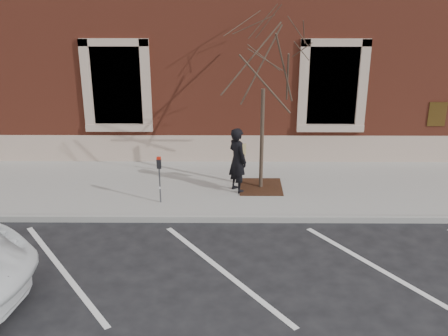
{
  "coord_description": "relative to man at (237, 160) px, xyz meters",
  "views": [
    {
      "loc": [
        0.08,
        -11.8,
        6.05
      ],
      "look_at": [
        0.0,
        0.6,
        1.1
      ],
      "focal_mm": 45.0,
      "sensor_mm": 36.0,
      "label": 1
    }
  ],
  "objects": [
    {
      "name": "building_civic",
      "position": [
        -0.34,
        6.32,
        3.0
      ],
      "size": [
        40.0,
        8.62,
        8.0
      ],
      "color": "brown",
      "rests_on": "ground"
    },
    {
      "name": "man",
      "position": [
        0.0,
        0.0,
        0.0
      ],
      "size": [
        0.68,
        0.73,
        1.68
      ],
      "primitive_type": "imported",
      "rotation": [
        0.0,
        0.0,
        2.18
      ],
      "color": "black",
      "rests_on": "sidewalk_near"
    },
    {
      "name": "curb_near",
      "position": [
        -0.34,
        -1.47,
        -0.92
      ],
      "size": [
        40.0,
        0.12,
        0.15
      ],
      "primitive_type": "cube",
      "color": "#9E9E99",
      "rests_on": "ground"
    },
    {
      "name": "sapling",
      "position": [
        0.62,
        0.2,
        2.5
      ],
      "size": [
        2.86,
        2.86,
        4.77
      ],
      "color": "#3E3225",
      "rests_on": "sidewalk_near"
    },
    {
      "name": "parking_stripes",
      "position": [
        -0.34,
        -3.62,
        -0.99
      ],
      "size": [
        28.0,
        4.4,
        0.01
      ],
      "primitive_type": null,
      "color": "silver",
      "rests_on": "ground"
    },
    {
      "name": "parking_meter",
      "position": [
        -1.9,
        -0.72,
        -0.02
      ],
      "size": [
        0.11,
        0.08,
        1.19
      ],
      "rotation": [
        0.0,
        0.0,
        0.41
      ],
      "color": "#595B60",
      "rests_on": "sidewalk_near"
    },
    {
      "name": "sidewalk_near",
      "position": [
        -0.34,
        0.33,
        -0.92
      ],
      "size": [
        40.0,
        3.5,
        0.15
      ],
      "primitive_type": "cube",
      "color": "gray",
      "rests_on": "ground"
    },
    {
      "name": "tree_grate",
      "position": [
        0.62,
        0.2,
        -0.83
      ],
      "size": [
        1.11,
        1.11,
        0.03
      ],
      "primitive_type": "cube",
      "color": "#402214",
      "rests_on": "sidewalk_near"
    },
    {
      "name": "ground",
      "position": [
        -0.34,
        -1.42,
        -0.99
      ],
      "size": [
        120.0,
        120.0,
        0.0
      ],
      "primitive_type": "plane",
      "color": "#28282B",
      "rests_on": "ground"
    }
  ]
}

